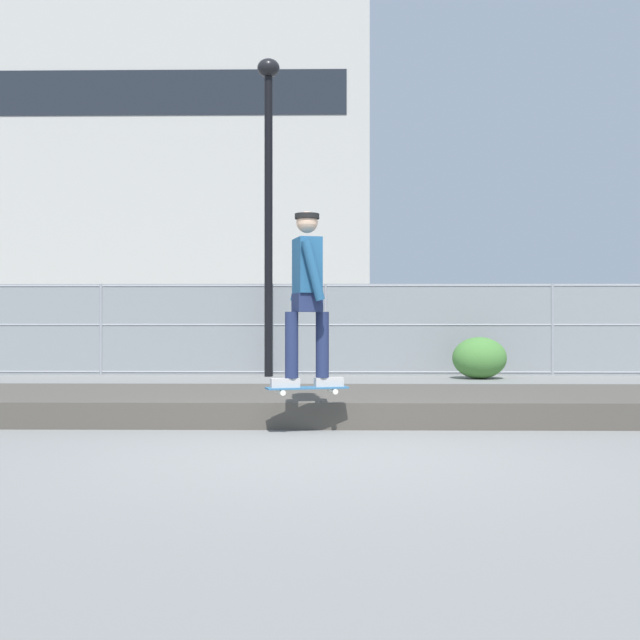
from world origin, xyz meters
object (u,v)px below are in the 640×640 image
(parked_car_near, at_px, (182,331))
(shrub_left, at_px, (479,358))
(street_lamp, at_px, (269,177))
(skateboard, at_px, (307,388))
(skater, at_px, (307,288))

(parked_car_near, bearing_deg, shrub_left, -34.01)
(parked_car_near, xyz_separation_m, shrub_left, (6.50, -4.39, -0.44))
(street_lamp, distance_m, parked_car_near, 5.52)
(parked_car_near, relative_size, shrub_left, 4.44)
(skateboard, distance_m, street_lamp, 8.57)
(skateboard, height_order, street_lamp, street_lamp)
(street_lamp, relative_size, shrub_left, 6.12)
(street_lamp, xyz_separation_m, shrub_left, (4.05, -0.54, -3.55))
(skater, distance_m, parked_car_near, 12.12)
(skateboard, relative_size, parked_car_near, 0.18)
(street_lamp, distance_m, shrub_left, 5.41)
(skater, bearing_deg, skateboard, -90.00)
(skateboard, distance_m, skater, 0.98)
(skater, xyz_separation_m, shrub_left, (3.04, 7.22, -1.03))
(street_lamp, xyz_separation_m, parked_car_near, (-2.45, 3.85, -3.10))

